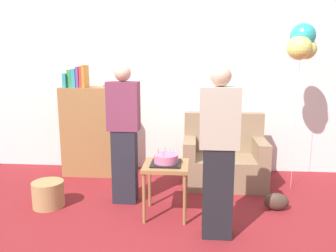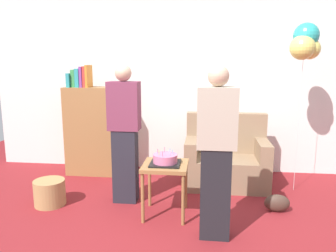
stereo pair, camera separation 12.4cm
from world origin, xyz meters
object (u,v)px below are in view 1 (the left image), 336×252
balloon_bunch (302,43)px  handbag (276,202)px  couch (224,160)px  wicker_basket (48,194)px  bookshelf (90,129)px  birthday_cake (166,159)px  side_table (166,172)px  person_blowing_candles (124,134)px  person_holding_cake (219,152)px

balloon_bunch → handbag: bearing=-117.9°
couch → wicker_basket: (-2.09, -0.94, -0.19)m
balloon_bunch → bookshelf: bearing=172.7°
balloon_bunch → couch: bearing=171.9°
birthday_cake → balloon_bunch: 2.23m
side_table → birthday_cake: size_ratio=1.82×
bookshelf → birthday_cake: bookshelf is taller
bookshelf → person_blowing_candles: size_ratio=0.99×
side_table → wicker_basket: bearing=175.8°
side_table → person_blowing_candles: (-0.52, 0.33, 0.34)m
couch → person_blowing_candles: 1.50m
bookshelf → person_blowing_candles: 1.20m
couch → wicker_basket: bearing=-155.8°
side_table → wicker_basket: 1.43m
bookshelf → person_holding_cake: bearing=-43.5°
person_holding_cake → balloon_bunch: size_ratio=0.77×
bookshelf → balloon_bunch: 3.11m
wicker_basket → side_table: bearing=-4.2°
side_table → birthday_cake: (-0.00, 0.00, 0.14)m
bookshelf → wicker_basket: bookshelf is taller
couch → person_holding_cake: size_ratio=0.67×
side_table → wicker_basket: side_table is taller
handbag → balloon_bunch: bearing=62.1°
couch → birthday_cake: (-0.71, -1.04, 0.29)m
bookshelf → wicker_basket: (-0.14, -1.18, -0.53)m
person_blowing_candles → person_holding_cake: bearing=-41.5°
handbag → balloon_bunch: size_ratio=0.13×
couch → person_holding_cake: person_holding_cake is taller
handbag → bookshelf: bearing=156.9°
person_holding_cake → balloon_bunch: 1.99m
side_table → person_holding_cake: size_ratio=0.36×
couch → side_table: bearing=-124.1°
bookshelf → balloon_bunch: bearing=-7.3°
wicker_basket → bookshelf: bearing=83.0°
bookshelf → side_table: size_ratio=2.77×
bookshelf → handbag: (2.48, -1.05, -0.58)m
bookshelf → side_table: (1.24, -1.28, -0.19)m
person_blowing_candles → wicker_basket: bearing=-172.4°
couch → person_blowing_candles: size_ratio=0.67×
birthday_cake → person_blowing_candles: bearing=148.0°
bookshelf → wicker_basket: bearing=-97.0°
couch → person_blowing_candles: bearing=-149.7°
person_blowing_candles → handbag: person_blowing_candles is taller
person_blowing_candles → person_holding_cake: same height
bookshelf → couch: bearing=-7.0°
couch → handbag: size_ratio=3.93×
birthday_cake → person_holding_cake: size_ratio=0.20×
side_table → balloon_bunch: size_ratio=0.27×
person_blowing_candles → handbag: bearing=-10.1°
couch → person_blowing_candles: person_blowing_candles is taller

